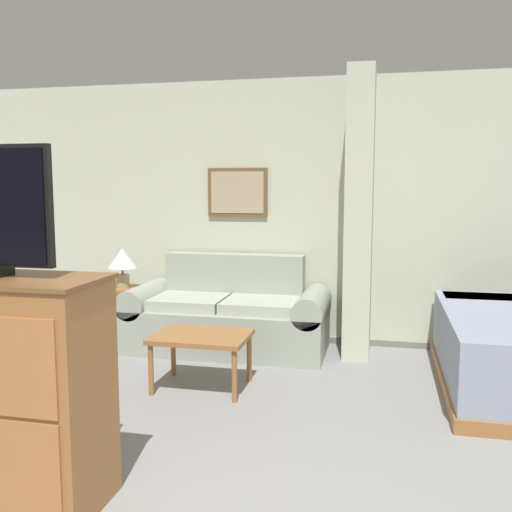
{
  "coord_description": "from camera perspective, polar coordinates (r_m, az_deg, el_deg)",
  "views": [
    {
      "loc": [
        0.48,
        -1.74,
        1.56
      ],
      "look_at": [
        -0.43,
        2.3,
        1.05
      ],
      "focal_mm": 40.0,
      "sensor_mm": 36.0,
      "label": 1
    }
  ],
  "objects": [
    {
      "name": "table_lamp",
      "position": [
        5.78,
        -13.23,
        -0.49
      ],
      "size": [
        0.29,
        0.29,
        0.39
      ],
      "color": "tan",
      "rests_on": "side_table"
    },
    {
      "name": "wall_back",
      "position": [
        5.67,
        7.76,
        4.26
      ],
      "size": [
        7.48,
        0.16,
        2.6
      ],
      "color": "beige",
      "rests_on": "ground_plane"
    },
    {
      "name": "coffee_table",
      "position": [
        4.46,
        -5.47,
        -8.42
      ],
      "size": [
        0.73,
        0.54,
        0.43
      ],
      "color": "#996033",
      "rests_on": "ground_plane"
    },
    {
      "name": "wall_partition_pillar",
      "position": [
        5.3,
        10.29,
        4.08
      ],
      "size": [
        0.24,
        0.58,
        2.6
      ],
      "color": "beige",
      "rests_on": "ground_plane"
    },
    {
      "name": "couch",
      "position": [
        5.5,
        -2.87,
        -6.03
      ],
      "size": [
        1.92,
        0.84,
        0.89
      ],
      "color": "#99A393",
      "rests_on": "ground_plane"
    },
    {
      "name": "side_table",
      "position": [
        5.84,
        -13.12,
        -4.14
      ],
      "size": [
        0.39,
        0.39,
        0.56
      ],
      "color": "#996033",
      "rests_on": "ground_plane"
    }
  ]
}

